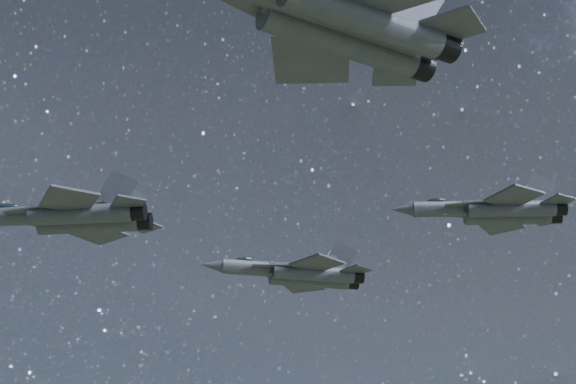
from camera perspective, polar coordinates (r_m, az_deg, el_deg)
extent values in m
cylinder|color=#383B46|center=(71.92, -16.98, -1.50)|extent=(7.18, 3.13, 1.48)
ellipsoid|color=#1B2531|center=(72.63, -17.75, -1.01)|extent=(2.44, 1.51, 0.73)
cube|color=#383B46|center=(70.18, -13.25, -1.40)|extent=(7.91, 3.26, 1.24)
cylinder|color=#383B46|center=(69.07, -13.23, -1.41)|extent=(8.11, 3.36, 1.48)
cylinder|color=#383B46|center=(70.72, -12.76, -2.01)|extent=(8.11, 3.36, 1.48)
cylinder|color=black|center=(67.80, -9.72, -1.28)|extent=(1.53, 1.63, 1.37)
cylinder|color=black|center=(69.49, -9.33, -1.89)|extent=(1.53, 1.63, 1.37)
cube|color=#383B46|center=(70.15, -16.08, -1.13)|extent=(4.92, 3.03, 0.11)
cube|color=#383B46|center=(72.35, -15.37, -1.93)|extent=(4.99, 1.30, 0.11)
cube|color=#383B46|center=(67.23, -13.96, -0.50)|extent=(4.70, 5.01, 0.19)
cube|color=#383B46|center=(72.85, -12.35, -2.56)|extent=(5.45, 5.44, 0.19)
cube|color=#383B46|center=(66.89, -10.29, -0.72)|extent=(2.76, 2.89, 0.14)
cube|color=#383B46|center=(70.76, -9.37, -2.15)|extent=(3.22, 3.23, 0.14)
cube|color=#383B46|center=(68.75, -10.97, 0.14)|extent=(3.18, 1.20, 3.38)
cube|color=#383B46|center=(70.82, -10.45, -0.66)|extent=(3.29, 0.68, 3.38)
cylinder|color=#383B46|center=(77.22, -1.94, -4.96)|extent=(6.36, 1.70, 1.33)
cone|color=#383B46|center=(76.69, -4.96, -4.74)|extent=(2.11, 1.31, 1.19)
ellipsoid|color=#1B2531|center=(77.28, -2.68, -4.46)|extent=(2.07, 1.01, 0.65)
cube|color=#383B46|center=(78.01, 1.27, -5.21)|extent=(7.04, 1.69, 1.11)
cylinder|color=#383B46|center=(77.18, 1.66, -5.29)|extent=(7.21, 1.75, 1.33)
cylinder|color=#383B46|center=(78.74, 1.38, -5.69)|extent=(7.21, 1.75, 1.33)
cylinder|color=black|center=(78.12, 4.47, -5.46)|extent=(1.18, 1.29, 1.22)
cylinder|color=black|center=(79.67, 4.14, -5.85)|extent=(1.18, 1.29, 1.22)
cube|color=#383B46|center=(76.37, -0.66, -4.83)|extent=(4.51, 1.51, 0.10)
cube|color=#383B46|center=(78.50, -0.98, -5.38)|extent=(4.52, 2.01, 0.10)
cube|color=#383B46|center=(75.33, 1.89, -4.65)|extent=(4.75, 4.85, 0.17)
cube|color=#383B46|center=(80.65, 0.94, -6.02)|extent=(4.59, 4.76, 0.17)
cube|color=#383B46|center=(77.08, 4.45, -5.06)|extent=(2.80, 2.85, 0.13)
cube|color=#383B46|center=(80.65, 3.70, -5.97)|extent=(2.70, 2.78, 0.13)
cube|color=#383B46|center=(78.10, 3.45, -4.23)|extent=(2.96, 0.42, 3.03)
cube|color=#383B46|center=(80.03, 3.07, -4.75)|extent=(2.95, 0.55, 3.03)
cube|color=#383B46|center=(48.36, 3.67, 11.13)|extent=(9.35, 5.00, 1.49)
cylinder|color=#383B46|center=(47.50, 4.92, 11.15)|extent=(9.59, 5.15, 1.78)
cylinder|color=#383B46|center=(49.05, 3.41, 9.81)|extent=(9.59, 5.15, 1.78)
cylinder|color=black|center=(50.19, 9.97, 9.30)|extent=(1.98, 2.07, 1.65)
cylinder|color=black|center=(51.66, 8.38, 8.11)|extent=(1.98, 2.07, 1.65)
cube|color=#383B46|center=(47.77, -1.35, 11.46)|extent=(5.69, 4.24, 0.14)
cube|color=#383B46|center=(51.00, 1.51, 8.59)|extent=(5.18, 5.63, 0.23)
cube|color=#383B46|center=(49.15, 10.62, 10.49)|extent=(3.87, 3.84, 0.17)
cube|color=#383B46|center=(52.52, 6.98, 7.71)|extent=(3.03, 3.22, 0.17)
cube|color=#383B46|center=(50.22, 8.23, 12.17)|extent=(3.87, 1.31, 4.07)
cube|color=#383B46|center=(52.05, 6.31, 10.58)|extent=(3.65, 1.91, 4.07)
cylinder|color=#383B46|center=(77.07, 10.51, -1.08)|extent=(6.63, 2.46, 1.37)
cone|color=#383B46|center=(76.53, 7.39, -1.13)|extent=(2.29, 1.57, 1.23)
ellipsoid|color=#1B2531|center=(77.17, 9.70, -0.64)|extent=(2.22, 1.27, 0.68)
cube|color=#383B46|center=(77.89, 13.83, -1.05)|extent=(7.32, 2.53, 1.14)
cylinder|color=#383B46|center=(77.03, 14.24, -1.06)|extent=(7.50, 2.61, 1.37)
cylinder|color=#383B46|center=(78.61, 13.99, -1.57)|extent=(7.50, 2.61, 1.37)
cylinder|color=black|center=(78.01, 17.13, -1.01)|extent=(1.34, 1.44, 1.26)
cylinder|color=black|center=(79.57, 16.83, -1.51)|extent=(1.34, 1.44, 1.26)
cube|color=#383B46|center=(76.22, 11.81, -0.78)|extent=(4.61, 2.53, 0.11)
cube|color=#383B46|center=(78.36, 11.54, -1.48)|extent=(4.58, 1.06, 0.11)
cube|color=#383B46|center=(75.18, 14.41, -0.30)|extent=(4.51, 4.75, 0.18)
cube|color=#383B46|center=(80.54, 13.57, -2.04)|extent=(5.00, 5.04, 0.18)
cube|color=#383B46|center=(76.98, 17.07, -0.55)|extent=(2.65, 2.76, 0.13)
cube|color=#383B46|center=(80.56, 16.38, -1.72)|extent=(2.96, 2.98, 0.13)
cube|color=#383B46|center=(78.09, 15.97, 0.16)|extent=(2.99, 0.90, 3.12)
cube|color=#383B46|center=(80.03, 15.62, -0.50)|extent=(3.06, 0.52, 3.12)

